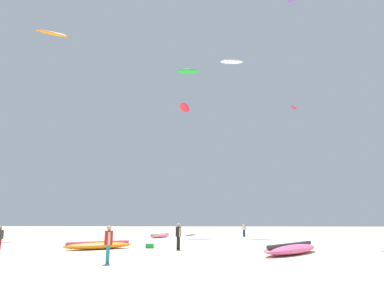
% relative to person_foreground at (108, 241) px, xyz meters
% --- Properties ---
extents(ground_plane, '(120.00, 120.00, 0.00)m').
position_rel_person_foreground_xyz_m(ground_plane, '(3.60, -4.32, -1.04)').
color(ground_plane, beige).
extents(person_foreground, '(0.40, 0.56, 1.78)m').
position_rel_person_foreground_xyz_m(person_foreground, '(0.00, 0.00, 0.00)').
color(person_foreground, teal).
rests_on(person_foreground, ground).
extents(person_left, '(0.39, 0.40, 1.55)m').
position_rel_person_foreground_xyz_m(person_left, '(9.32, 20.86, -0.14)').
color(person_left, navy).
rests_on(person_left, ground).
extents(person_right, '(0.40, 0.53, 1.76)m').
position_rel_person_foreground_xyz_m(person_right, '(2.97, 6.52, -0.02)').
color(person_right, black).
rests_on(person_right, ground).
extents(kite_grounded_near, '(2.47, 3.35, 0.39)m').
position_rel_person_foreground_xyz_m(kite_grounded_near, '(0.13, 19.09, -0.85)').
color(kite_grounded_near, '#E5598C').
rests_on(kite_grounded_near, ground).
extents(kite_grounded_mid, '(4.72, 3.39, 0.57)m').
position_rel_person_foreground_xyz_m(kite_grounded_mid, '(-2.60, 6.76, -0.77)').
color(kite_grounded_mid, orange).
rests_on(kite_grounded_mid, ground).
extents(kite_grounded_far, '(4.88, 4.98, 0.67)m').
position_rel_person_foreground_xyz_m(kite_grounded_far, '(9.95, 4.24, -0.73)').
color(kite_grounded_far, '#E5598C').
rests_on(kite_grounded_far, ground).
extents(cooler_box, '(0.56, 0.36, 0.32)m').
position_rel_person_foreground_xyz_m(cooler_box, '(0.84, 7.64, -0.88)').
color(cooler_box, green).
rests_on(cooler_box, ground).
extents(kite_aloft_1, '(2.01, 2.35, 0.41)m').
position_rel_person_foreground_xyz_m(kite_aloft_1, '(20.55, 35.96, 19.32)').
color(kite_aloft_1, red).
extents(kite_aloft_2, '(3.12, 0.94, 0.59)m').
position_rel_person_foreground_xyz_m(kite_aloft_2, '(2.90, 23.72, 20.40)').
color(kite_aloft_2, green).
extents(kite_aloft_3, '(3.23, 1.14, 0.41)m').
position_rel_person_foreground_xyz_m(kite_aloft_3, '(8.92, 24.59, 22.14)').
color(kite_aloft_3, white).
extents(kite_aloft_4, '(4.04, 2.74, 0.72)m').
position_rel_person_foreground_xyz_m(kite_aloft_4, '(-14.86, 20.85, 24.63)').
color(kite_aloft_4, orange).
extents(kite_aloft_6, '(2.07, 4.40, 0.92)m').
position_rel_person_foreground_xyz_m(kite_aloft_6, '(2.12, 30.28, 17.47)').
color(kite_aloft_6, red).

